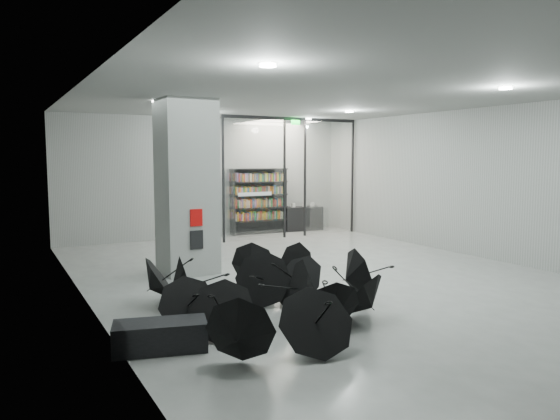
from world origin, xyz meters
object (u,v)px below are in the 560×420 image
bookshelf (259,201)px  shop_counter (302,218)px  umbrella_cluster (270,299)px  column (187,187)px  bench (160,336)px

bookshelf → shop_counter: bearing=1.9°
bookshelf → umbrella_cluster: bearing=-110.8°
column → umbrella_cluster: size_ratio=0.84×
bookshelf → umbrella_cluster: size_ratio=0.48×
bench → umbrella_cluster: (2.05, 0.59, 0.11)m
column → bookshelf: bearing=48.1°
bookshelf → shop_counter: size_ratio=1.58×
bookshelf → umbrella_cluster: (-4.22, -8.77, -0.83)m
bench → shop_counter: size_ratio=0.88×
column → umbrella_cluster: column is taller
umbrella_cluster → bookshelf: bearing=64.3°
bench → umbrella_cluster: 2.13m
bench → shop_counter: bearing=64.8°
umbrella_cluster → bench: bearing=-164.0°
column → shop_counter: 7.76m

